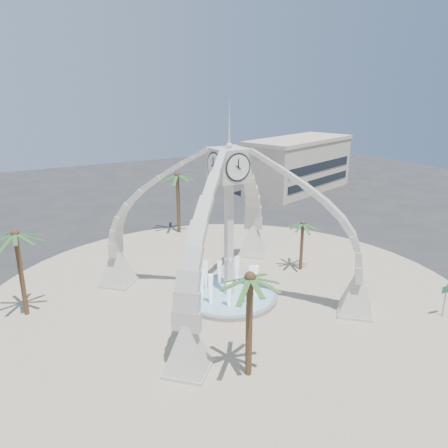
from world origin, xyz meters
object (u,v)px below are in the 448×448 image
clock_tower (229,223)px  palm_west (15,235)px  palm_east (303,224)px  palm_south (250,279)px  street_sign (446,293)px  fountain (229,295)px  palm_north (177,176)px

clock_tower → palm_west: clock_tower is taller
palm_east → palm_south: 16.94m
palm_east → street_sign: 13.08m
palm_west → clock_tower: bearing=-20.0°
clock_tower → street_sign: clock_tower is taller
clock_tower → palm_south: clock_tower is taller
fountain → palm_east: bearing=10.3°
clock_tower → palm_east: (8.89, 1.62, -1.94)m
palm_north → street_sign: palm_north is taller
fountain → palm_east: size_ratio=1.53×
fountain → palm_west: size_ratio=1.10×
fountain → palm_south: bearing=-113.8°
palm_west → palm_east: bearing=-9.0°
palm_north → street_sign: (8.97, -28.16, -4.91)m
fountain → street_sign: fountain is taller
palm_east → palm_west: bearing=171.0°
fountain → palm_east: (8.89, 1.62, 4.26)m
palm_west → palm_south: palm_west is taller
clock_tower → street_sign: (12.45, -10.70, -4.54)m
fountain → palm_south: palm_south is taller
palm_west → palm_south: size_ratio=1.01×
palm_north → clock_tower: bearing=-101.3°
clock_tower → fountain: clock_tower is taller
palm_west → street_sign: bearing=-30.6°
palm_east → fountain: bearing=-169.7°
palm_east → palm_north: bearing=108.9°
street_sign → palm_south: bearing=-179.2°
palm_east → palm_north: (-5.42, 15.84, 2.32)m
palm_north → palm_south: size_ratio=1.08×
palm_north → street_sign: bearing=-72.3°
palm_north → palm_west: bearing=-146.3°
street_sign → palm_west: bearing=155.5°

